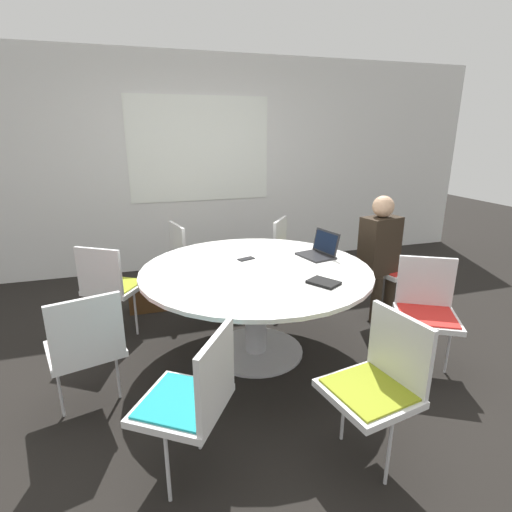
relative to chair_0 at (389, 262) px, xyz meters
name	(u,v)px	position (x,y,z in m)	size (l,w,h in m)	color
ground_plane	(256,351)	(-1.55, -0.43, -0.51)	(16.00, 16.00, 0.00)	black
wall_back	(200,165)	(-1.55, 2.01, 0.84)	(8.00, 0.07, 2.70)	silver
conference_table	(256,285)	(-1.55, -0.43, 0.09)	(1.81, 1.81, 0.74)	#B7B7BC
chair_0	(389,262)	(0.00, 0.00, 0.00)	(0.52, 0.51, 0.86)	silver
chair_1	(291,251)	(-0.81, 0.65, 0.00)	(0.60, 0.60, 0.86)	silver
chair_2	(190,255)	(-1.90, 0.83, 0.00)	(0.51, 0.52, 0.86)	silver
chair_3	(110,282)	(-2.68, 0.22, 0.00)	(0.60, 0.59, 0.86)	silver
chair_4	(86,343)	(-2.79, -0.83, 0.00)	(0.53, 0.52, 0.86)	silver
chair_5	(193,394)	(-2.23, -1.54, 0.00)	(0.59, 0.60, 0.86)	silver
chair_6	(379,378)	(-1.26, -1.70, 0.00)	(0.49, 0.51, 0.86)	silver
chair_7	(426,306)	(-0.38, -1.00, 0.00)	(0.59, 0.58, 0.86)	silver
person_0	(381,249)	(-0.22, -0.13, 0.19)	(0.40, 0.32, 1.21)	#2D2319
laptop	(320,250)	(-0.93, -0.28, 0.28)	(0.31, 0.35, 0.21)	#232326
spiral_notebook	(324,282)	(-1.19, -0.89, 0.24)	(0.24, 0.26, 0.02)	black
cell_phone	(246,259)	(-1.56, -0.19, 0.23)	(0.15, 0.11, 0.01)	black
handbag	(147,298)	(-2.38, 0.68, -0.37)	(0.36, 0.16, 0.28)	#513319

